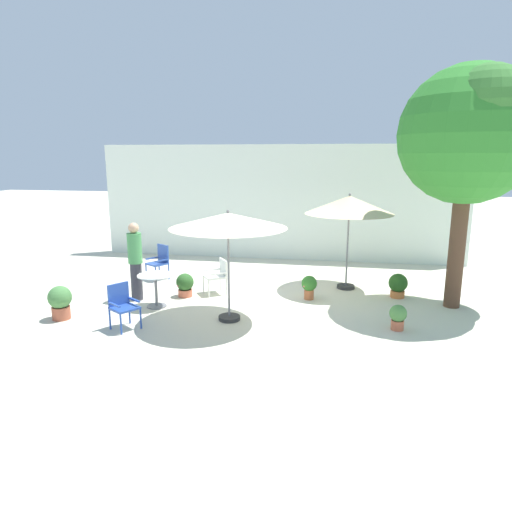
% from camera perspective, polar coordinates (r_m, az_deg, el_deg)
% --- Properties ---
extents(ground_plane, '(60.00, 60.00, 0.00)m').
position_cam_1_polar(ground_plane, '(10.38, -0.50, -5.68)').
color(ground_plane, beige).
extents(villa_facade, '(11.54, 0.30, 3.61)m').
position_cam_1_polar(villa_facade, '(14.42, 2.87, 6.77)').
color(villa_facade, silver).
rests_on(villa_facade, ground).
extents(shade_tree, '(2.95, 2.81, 5.07)m').
position_cam_1_polar(shade_tree, '(10.46, 25.49, 13.65)').
color(shade_tree, brown).
rests_on(shade_tree, ground).
extents(patio_umbrella_0, '(2.31, 2.31, 2.24)m').
position_cam_1_polar(patio_umbrella_0, '(8.74, -3.57, 4.38)').
color(patio_umbrella_0, '#2D2D2D').
rests_on(patio_umbrella_0, ground).
extents(patio_umbrella_1, '(2.15, 2.15, 2.38)m').
position_cam_1_polar(patio_umbrella_1, '(11.16, 11.74, 6.28)').
color(patio_umbrella_1, '#2D2D2D').
rests_on(patio_umbrella_1, ground).
extents(cafe_table_0, '(0.78, 0.78, 0.73)m').
position_cam_1_polar(cafe_table_0, '(10.07, -12.57, -3.53)').
color(cafe_table_0, silver).
rests_on(cafe_table_0, ground).
extents(patio_chair_0, '(0.66, 0.67, 0.83)m').
position_cam_1_polar(patio_chair_0, '(10.84, -4.85, -2.26)').
color(patio_chair_0, white).
rests_on(patio_chair_0, ground).
extents(patio_chair_1, '(0.62, 0.62, 0.87)m').
position_cam_1_polar(patio_chair_1, '(9.01, -16.59, -5.76)').
color(patio_chair_1, '#284AA1').
rests_on(patio_chair_1, ground).
extents(patio_chair_2, '(0.64, 0.64, 0.92)m').
position_cam_1_polar(patio_chair_2, '(12.34, -12.11, -0.49)').
color(patio_chair_2, '#2B4DA1').
rests_on(patio_chair_2, ground).
extents(potted_plant_0, '(0.33, 0.33, 0.49)m').
position_cam_1_polar(potted_plant_0, '(9.05, 17.53, -7.27)').
color(potted_plant_0, '#C76747').
rests_on(potted_plant_0, ground).
extents(potted_plant_1, '(0.47, 0.47, 0.69)m').
position_cam_1_polar(potted_plant_1, '(9.97, -23.55, -5.27)').
color(potted_plant_1, '#AC573D').
rests_on(potted_plant_1, ground).
extents(potted_plant_2, '(0.36, 0.36, 0.56)m').
position_cam_1_polar(potted_plant_2, '(10.48, 6.74, -3.73)').
color(potted_plant_2, '#B96239').
rests_on(potted_plant_2, ground).
extents(potted_plant_3, '(0.44, 0.44, 0.57)m').
position_cam_1_polar(potted_plant_3, '(11.06, 17.54, -3.51)').
color(potted_plant_3, '#CC7239').
rests_on(potted_plant_3, ground).
extents(potted_plant_4, '(0.41, 0.41, 0.56)m').
position_cam_1_polar(potted_plant_4, '(10.75, -8.99, -3.57)').
color(potted_plant_4, '#C36348').
rests_on(potted_plant_4, ground).
extents(standing_person, '(0.45, 0.45, 1.79)m').
position_cam_1_polar(standing_person, '(10.58, -15.03, -0.52)').
color(standing_person, '#33333D').
rests_on(standing_person, ground).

